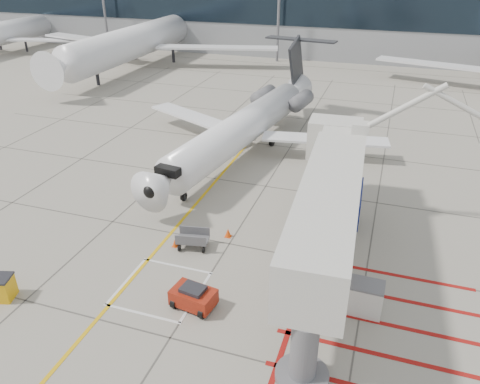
% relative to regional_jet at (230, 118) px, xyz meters
% --- Properties ---
extents(ground_plane, '(260.00, 260.00, 0.00)m').
position_rel_regional_jet_xyz_m(ground_plane, '(3.82, -15.01, -3.91)').
color(ground_plane, gray).
rests_on(ground_plane, ground).
extents(regional_jet, '(27.74, 32.96, 7.82)m').
position_rel_regional_jet_xyz_m(regional_jet, '(0.00, 0.00, 0.00)').
color(regional_jet, white).
rests_on(regional_jet, ground_plane).
extents(jet_bridge, '(10.02, 19.56, 7.65)m').
position_rel_regional_jet_xyz_m(jet_bridge, '(9.60, -12.76, -0.09)').
color(jet_bridge, silver).
rests_on(jet_bridge, ground_plane).
extents(pushback_tug, '(2.28, 1.61, 1.23)m').
position_rel_regional_jet_xyz_m(pushback_tug, '(4.00, -16.70, -3.30)').
color(pushback_tug, maroon).
rests_on(pushback_tug, ground_plane).
extents(baggage_cart, '(2.00, 1.47, 1.15)m').
position_rel_regional_jet_xyz_m(baggage_cart, '(1.93, -12.04, -3.34)').
color(baggage_cart, '#505055').
rests_on(baggage_cart, ground_plane).
extents(ground_power_unit, '(2.07, 1.24, 1.62)m').
position_rel_regional_jet_xyz_m(ground_power_unit, '(11.75, -14.39, -3.10)').
color(ground_power_unit, silver).
rests_on(ground_power_unit, ground_plane).
extents(cone_nose, '(0.33, 0.33, 0.46)m').
position_rel_regional_jet_xyz_m(cone_nose, '(0.86, -12.27, -3.68)').
color(cone_nose, '#DF470B').
rests_on(cone_nose, ground_plane).
extents(cone_side, '(0.40, 0.40, 0.55)m').
position_rel_regional_jet_xyz_m(cone_side, '(3.48, -10.28, -3.63)').
color(cone_side, '#DD420B').
rests_on(cone_side, ground_plane).
extents(terminal_building, '(180.00, 28.00, 14.00)m').
position_rel_regional_jet_xyz_m(terminal_building, '(13.82, 54.99, 3.09)').
color(terminal_building, gray).
rests_on(terminal_building, ground_plane).
extents(terminal_glass_band, '(180.00, 0.10, 6.00)m').
position_rel_regional_jet_xyz_m(terminal_glass_band, '(13.82, 40.94, 4.09)').
color(terminal_glass_band, black).
rests_on(terminal_glass_band, ground_plane).
extents(bg_aircraft_b, '(39.38, 43.76, 13.13)m').
position_rel_regional_jet_xyz_m(bg_aircraft_b, '(-24.33, 30.99, 2.65)').
color(bg_aircraft_b, silver).
rests_on(bg_aircraft_b, ground_plane).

